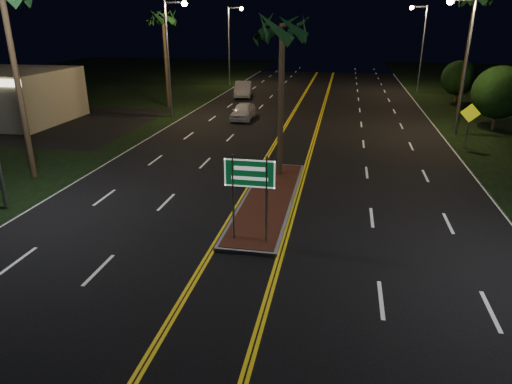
% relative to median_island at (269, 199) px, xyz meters
% --- Properties ---
extents(ground, '(120.00, 120.00, 0.00)m').
position_rel_median_island_xyz_m(ground, '(0.00, -7.00, -0.08)').
color(ground, black).
rests_on(ground, ground).
extents(median_island, '(2.25, 10.25, 0.17)m').
position_rel_median_island_xyz_m(median_island, '(0.00, 0.00, 0.00)').
color(median_island, gray).
rests_on(median_island, ground).
extents(highway_sign, '(1.80, 0.08, 3.20)m').
position_rel_median_island_xyz_m(highway_sign, '(0.00, -4.20, 2.32)').
color(highway_sign, gray).
rests_on(highway_sign, ground).
extents(streetlight_left_mid, '(1.91, 0.44, 9.00)m').
position_rel_median_island_xyz_m(streetlight_left_mid, '(-10.61, 17.00, 5.57)').
color(streetlight_left_mid, gray).
rests_on(streetlight_left_mid, ground).
extents(streetlight_left_far, '(1.91, 0.44, 9.00)m').
position_rel_median_island_xyz_m(streetlight_left_far, '(-10.61, 37.00, 5.57)').
color(streetlight_left_far, gray).
rests_on(streetlight_left_far, ground).
extents(streetlight_right_mid, '(1.91, 0.44, 9.00)m').
position_rel_median_island_xyz_m(streetlight_right_mid, '(10.61, 15.00, 5.57)').
color(streetlight_right_mid, gray).
rests_on(streetlight_right_mid, ground).
extents(streetlight_right_far, '(1.91, 0.44, 9.00)m').
position_rel_median_island_xyz_m(streetlight_right_far, '(10.61, 35.00, 5.57)').
color(streetlight_right_far, gray).
rests_on(streetlight_right_far, ground).
extents(palm_median, '(2.40, 2.40, 8.30)m').
position_rel_median_island_xyz_m(palm_median, '(0.00, 3.50, 7.19)').
color(palm_median, '#382819').
rests_on(palm_median, ground).
extents(palm_left_far, '(2.40, 2.40, 8.80)m').
position_rel_median_island_xyz_m(palm_left_far, '(-12.80, 21.00, 7.66)').
color(palm_left_far, '#382819').
rests_on(palm_left_far, ground).
extents(shrub_mid, '(3.78, 3.78, 4.62)m').
position_rel_median_island_xyz_m(shrub_mid, '(14.00, 17.00, 2.64)').
color(shrub_mid, '#382819').
rests_on(shrub_mid, ground).
extents(shrub_far, '(3.24, 3.24, 3.96)m').
position_rel_median_island_xyz_m(shrub_far, '(13.80, 29.00, 2.25)').
color(shrub_far, '#382819').
rests_on(shrub_far, ground).
extents(car_near, '(2.01, 4.67, 1.55)m').
position_rel_median_island_xyz_m(car_near, '(-4.92, 17.14, 0.69)').
color(car_near, white).
rests_on(car_near, ground).
extents(car_far, '(3.16, 5.72, 1.81)m').
position_rel_median_island_xyz_m(car_far, '(-7.39, 28.36, 0.82)').
color(car_far, silver).
rests_on(car_far, ground).
extents(warning_sign, '(1.16, 0.29, 2.81)m').
position_rel_median_island_xyz_m(warning_sign, '(10.80, 11.26, 1.77)').
color(warning_sign, gray).
rests_on(warning_sign, ground).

